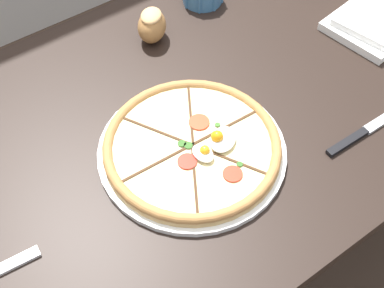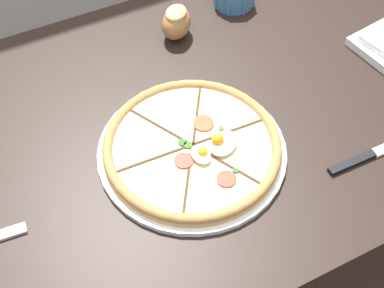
{
  "view_description": "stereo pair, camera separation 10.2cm",
  "coord_description": "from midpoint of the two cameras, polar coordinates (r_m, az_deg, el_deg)",
  "views": [
    {
      "loc": [
        -0.42,
        -0.6,
        1.6
      ],
      "look_at": [
        -0.04,
        -0.09,
        0.79
      ],
      "focal_mm": 50.0,
      "sensor_mm": 36.0,
      "label": 1
    },
    {
      "loc": [
        -0.33,
        -0.65,
        1.6
      ],
      "look_at": [
        -0.04,
        -0.09,
        0.79
      ],
      "focal_mm": 50.0,
      "sensor_mm": 36.0,
      "label": 2
    }
  ],
  "objects": [
    {
      "name": "pizza",
      "position": [
        1.03,
        2.87,
        -0.58
      ],
      "size": [
        0.37,
        0.37,
        0.05
      ],
      "color": "white",
      "rests_on": "dining_table"
    },
    {
      "name": "dining_table",
      "position": [
        1.19,
        2.44,
        -0.16
      ],
      "size": [
        1.51,
        0.83,
        0.76
      ],
      "color": "black",
      "rests_on": "ground_plane"
    },
    {
      "name": "ground_plane",
      "position": [
        1.76,
        1.7,
        -13.5
      ],
      "size": [
        12.0,
        12.0,
        0.0
      ],
      "primitive_type": "plane",
      "color": "#3D2D23"
    },
    {
      "name": "knife_main",
      "position": [
        1.13,
        21.96,
        -0.82
      ],
      "size": [
        0.25,
        0.02,
        0.01
      ],
      "rotation": [
        0.0,
        0.0,
        -0.02
      ],
      "color": "silver",
      "rests_on": "dining_table"
    },
    {
      "name": "bread_piece_far",
      "position": [
        1.26,
        0.69,
        12.77
      ],
      "size": [
        0.11,
        0.11,
        0.08
      ],
      "rotation": [
        0.0,
        0.0,
        0.76
      ],
      "color": "#A3703D",
      "rests_on": "dining_table"
    }
  ]
}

